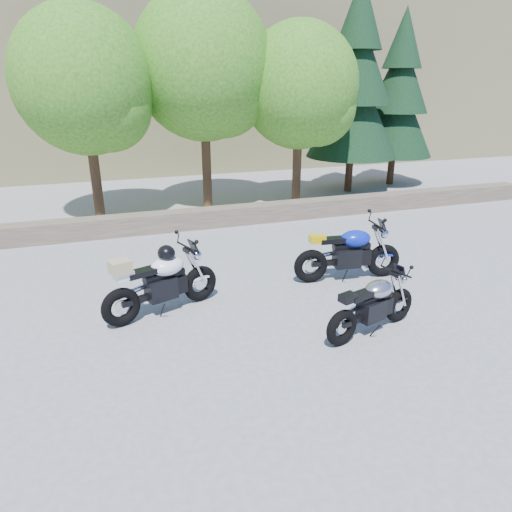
# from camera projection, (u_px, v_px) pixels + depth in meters

# --- Properties ---
(ground) EXTENTS (90.00, 90.00, 0.00)m
(ground) POSITION_uv_depth(u_px,v_px,m) (264.00, 319.00, 7.70)
(ground) COLOR gray
(ground) RESTS_ON ground
(stone_wall) EXTENTS (22.00, 0.55, 0.50)m
(stone_wall) POSITION_uv_depth(u_px,v_px,m) (197.00, 219.00, 12.48)
(stone_wall) COLOR brown
(stone_wall) RESTS_ON ground
(hillside) EXTENTS (80.00, 30.00, 15.00)m
(hillside) POSITION_uv_depth(u_px,v_px,m) (167.00, 23.00, 30.73)
(hillside) COLOR olive
(hillside) RESTS_ON ground
(tree_decid_left) EXTENTS (3.67, 3.67, 5.62)m
(tree_decid_left) POSITION_uv_depth(u_px,v_px,m) (89.00, 87.00, 12.02)
(tree_decid_left) COLOR #382314
(tree_decid_left) RESTS_ON ground
(tree_decid_mid) EXTENTS (4.08, 4.08, 6.24)m
(tree_decid_mid) POSITION_uv_depth(u_px,v_px,m) (207.00, 72.00, 13.21)
(tree_decid_mid) COLOR #382314
(tree_decid_mid) RESTS_ON ground
(tree_decid_right) EXTENTS (3.54, 3.54, 5.41)m
(tree_decid_right) POSITION_uv_depth(u_px,v_px,m) (303.00, 91.00, 13.71)
(tree_decid_right) COLOR #382314
(tree_decid_right) RESTS_ON ground
(conifer_near) EXTENTS (3.17, 3.17, 7.06)m
(conifer_near) POSITION_uv_depth(u_px,v_px,m) (355.00, 85.00, 15.51)
(conifer_near) COLOR #382314
(conifer_near) RESTS_ON ground
(conifer_far) EXTENTS (2.82, 2.82, 6.27)m
(conifer_far) POSITION_uv_depth(u_px,v_px,m) (399.00, 96.00, 16.85)
(conifer_far) COLOR #382314
(conifer_far) RESTS_ON ground
(silver_bike) EXTENTS (1.86, 0.76, 0.95)m
(silver_bike) POSITION_uv_depth(u_px,v_px,m) (373.00, 306.00, 7.14)
(silver_bike) COLOR black
(silver_bike) RESTS_ON ground
(white_bike) EXTENTS (2.09, 0.96, 1.20)m
(white_bike) POSITION_uv_depth(u_px,v_px,m) (161.00, 281.00, 7.71)
(white_bike) COLOR black
(white_bike) RESTS_ON ground
(blue_bike) EXTENTS (2.24, 0.71, 1.12)m
(blue_bike) POSITION_uv_depth(u_px,v_px,m) (349.00, 254.00, 9.07)
(blue_bike) COLOR black
(blue_bike) RESTS_ON ground
(backpack) EXTENTS (0.33, 0.29, 0.42)m
(backpack) POSITION_uv_depth(u_px,v_px,m) (362.00, 253.00, 10.12)
(backpack) COLOR black
(backpack) RESTS_ON ground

